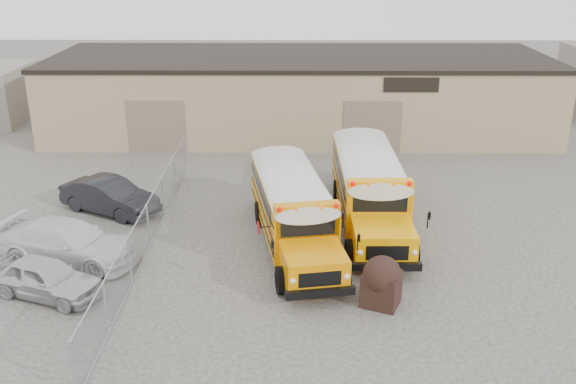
{
  "coord_description": "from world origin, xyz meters",
  "views": [
    {
      "loc": [
        -0.43,
        -19.52,
        11.1
      ],
      "look_at": [
        -0.61,
        4.83,
        1.6
      ],
      "focal_mm": 40.0,
      "sensor_mm": 36.0,
      "label": 1
    }
  ],
  "objects_px": {
    "car_silver": "(45,278)",
    "car_white": "(68,242)",
    "tarp_bundle": "(382,281)",
    "school_bus_left": "(272,158)",
    "car_dark": "(110,196)",
    "school_bus_right": "(355,141)"
  },
  "relations": [
    {
      "from": "school_bus_left",
      "to": "car_silver",
      "type": "height_order",
      "value": "school_bus_left"
    },
    {
      "from": "car_silver",
      "to": "school_bus_right",
      "type": "bearing_deg",
      "value": -21.59
    },
    {
      "from": "tarp_bundle",
      "to": "car_silver",
      "type": "xyz_separation_m",
      "value": [
        -11.14,
        0.49,
        -0.21
      ]
    },
    {
      "from": "school_bus_left",
      "to": "tarp_bundle",
      "type": "relative_size",
      "value": 5.64
    },
    {
      "from": "school_bus_left",
      "to": "car_dark",
      "type": "height_order",
      "value": "school_bus_left"
    },
    {
      "from": "car_silver",
      "to": "car_white",
      "type": "relative_size",
      "value": 0.75
    },
    {
      "from": "school_bus_left",
      "to": "car_dark",
      "type": "distance_m",
      "value": 7.61
    },
    {
      "from": "school_bus_right",
      "to": "car_dark",
      "type": "height_order",
      "value": "school_bus_right"
    },
    {
      "from": "tarp_bundle",
      "to": "car_white",
      "type": "distance_m",
      "value": 11.57
    },
    {
      "from": "school_bus_left",
      "to": "school_bus_right",
      "type": "distance_m",
      "value": 4.86
    },
    {
      "from": "school_bus_right",
      "to": "tarp_bundle",
      "type": "distance_m",
      "value": 13.0
    },
    {
      "from": "car_white",
      "to": "school_bus_right",
      "type": "bearing_deg",
      "value": -32.55
    },
    {
      "from": "school_bus_right",
      "to": "tarp_bundle",
      "type": "bearing_deg",
      "value": -91.21
    },
    {
      "from": "school_bus_right",
      "to": "car_white",
      "type": "height_order",
      "value": "school_bus_right"
    },
    {
      "from": "school_bus_right",
      "to": "car_silver",
      "type": "relative_size",
      "value": 2.54
    },
    {
      "from": "tarp_bundle",
      "to": "car_silver",
      "type": "relative_size",
      "value": 0.43
    },
    {
      "from": "school_bus_left",
      "to": "car_white",
      "type": "relative_size",
      "value": 1.83
    },
    {
      "from": "school_bus_left",
      "to": "car_silver",
      "type": "relative_size",
      "value": 2.45
    },
    {
      "from": "car_silver",
      "to": "car_dark",
      "type": "bearing_deg",
      "value": 18.94
    },
    {
      "from": "tarp_bundle",
      "to": "car_white",
      "type": "bearing_deg",
      "value": 165.05
    },
    {
      "from": "car_silver",
      "to": "car_white",
      "type": "xyz_separation_m",
      "value": [
        -0.04,
        2.49,
        0.1
      ]
    },
    {
      "from": "tarp_bundle",
      "to": "car_dark",
      "type": "xyz_separation_m",
      "value": [
        -10.9,
        7.65,
        -0.13
      ]
    }
  ]
}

